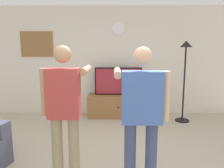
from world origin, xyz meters
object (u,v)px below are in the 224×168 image
Objects in this scene: television at (118,81)px; wall_clock at (118,28)px; floor_lamp at (185,65)px; person_standing_nearer_couch at (141,110)px; person_standing_nearer_lamp at (65,107)px; framed_picture at (37,44)px; tv_stand at (118,106)px.

television is 1.30m from wall_clock.
floor_lamp is (1.48, -0.61, -0.84)m from wall_clock.
wall_clock is 3.27m from person_standing_nearer_couch.
framed_picture is at bearing 114.22° from person_standing_nearer_lamp.
wall_clock is at bearing 93.90° from person_standing_nearer_couch.
framed_picture is (-2.02, 0.25, 0.89)m from television.
person_standing_nearer_couch is (0.21, -3.04, -1.19)m from wall_clock.
person_standing_nearer_couch is (0.21, -2.75, 0.70)m from tv_stand.
person_standing_nearer_lamp is (-0.72, -2.89, -1.19)m from wall_clock.
television is at bearing -90.00° from wall_clock.
floor_lamp reaches higher than person_standing_nearer_couch.
person_standing_nearer_couch is at bearing -85.69° from tv_stand.
framed_picture is 0.44× the size of floor_lamp.
framed_picture is 3.28m from person_standing_nearer_lamp.
wall_clock is at bearing 157.63° from floor_lamp.
floor_lamp is (3.51, -0.62, -0.46)m from framed_picture.
person_standing_nearer_lamp is 1.01× the size of person_standing_nearer_couch.
framed_picture reaches higher than tv_stand.
floor_lamp reaches higher than television.
wall_clock is 0.18× the size of person_standing_nearer_lamp.
person_standing_nearer_couch is (-1.28, -2.43, -0.35)m from floor_lamp.
floor_lamp is at bearing 62.34° from person_standing_nearer_couch.
floor_lamp reaches higher than tv_stand.
tv_stand is 0.86× the size of person_standing_nearer_couch.
wall_clock is at bearing 76.02° from person_standing_nearer_lamp.
framed_picture reaches higher than floor_lamp.
person_standing_nearer_couch is at bearing -53.80° from framed_picture.
person_standing_nearer_couch reaches higher than television.
floor_lamp is 1.08× the size of person_standing_nearer_couch.
wall_clock is 1.81m from floor_lamp.
wall_clock is 0.18× the size of person_standing_nearer_couch.
framed_picture is (-2.02, 0.30, 1.50)m from tv_stand.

